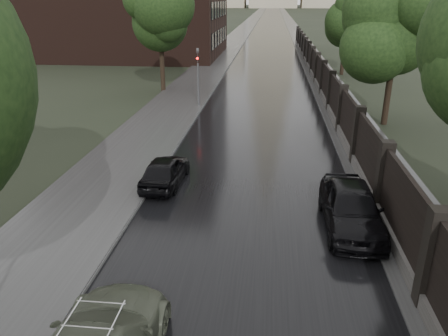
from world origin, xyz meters
TOP-DOWN VIEW (x-y plane):
  - road at (0.00, 190.00)m, footprint 8.00×420.00m
  - sidewalk_left at (-6.00, 190.00)m, footprint 4.00×420.00m
  - verge_right at (5.50, 190.00)m, footprint 3.00×420.00m
  - fence_right at (4.60, 32.01)m, footprint 0.45×75.72m
  - tree_left_far at (-8.00, 30.00)m, footprint 4.25×4.25m
  - tree_right_b at (7.50, 22.00)m, footprint 4.08×4.08m
  - tree_right_c at (7.50, 40.00)m, footprint 4.08×4.08m
  - traffic_light at (-4.30, 24.99)m, footprint 0.16×0.32m
  - hatchback_left at (-3.52, 11.72)m, footprint 1.60×3.64m
  - car_right_near at (3.40, 8.83)m, footprint 1.85×4.48m

SIDE VIEW (x-z plane):
  - road at x=0.00m, z-range 0.00..0.02m
  - verge_right at x=5.50m, z-range 0.00..0.08m
  - sidewalk_left at x=-6.00m, z-range 0.00..0.16m
  - hatchback_left at x=-3.52m, z-range 0.00..1.22m
  - car_right_near at x=3.40m, z-range 0.00..1.52m
  - fence_right at x=4.60m, z-range -0.34..2.36m
  - traffic_light at x=-4.30m, z-range 0.40..4.40m
  - tree_right_b at x=7.50m, z-range 1.44..8.46m
  - tree_right_c at x=7.50m, z-range 1.44..8.46m
  - tree_left_far at x=-8.00m, z-range 1.55..8.94m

